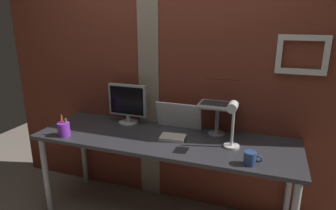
% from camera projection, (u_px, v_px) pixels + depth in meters
% --- Properties ---
extents(brick_wall_back, '(3.49, 0.16, 2.57)m').
position_uv_depth(brick_wall_back, '(175.00, 68.00, 2.61)').
color(brick_wall_back, brown).
rests_on(brick_wall_back, ground_plane).
extents(desk, '(2.13, 0.68, 0.77)m').
position_uv_depth(desk, '(164.00, 146.00, 2.41)').
color(desk, '#333338').
rests_on(desk, ground_plane).
extents(monitor, '(0.36, 0.18, 0.37)m').
position_uv_depth(monitor, '(128.00, 102.00, 2.67)').
color(monitor, '#ADB2B7').
rests_on(monitor, desk).
extents(laptop_stand, '(0.28, 0.22, 0.25)m').
position_uv_depth(laptop_stand, '(217.00, 115.00, 2.42)').
color(laptop_stand, gray).
rests_on(laptop_stand, desk).
extents(laptop, '(0.32, 0.30, 0.21)m').
position_uv_depth(laptop, '(219.00, 97.00, 2.44)').
color(laptop, '#ADB2B7').
rests_on(laptop, laptop_stand).
extents(whiteboard_panel, '(0.40, 0.08, 0.24)m').
position_uv_depth(whiteboard_panel, '(179.00, 116.00, 2.57)').
color(whiteboard_panel, white).
rests_on(whiteboard_panel, desk).
extents(desk_lamp, '(0.12, 0.20, 0.38)m').
position_uv_depth(desk_lamp, '(232.00, 120.00, 2.10)').
color(desk_lamp, white).
rests_on(desk_lamp, desk).
extents(pen_cup, '(0.10, 0.10, 0.18)m').
position_uv_depth(pen_cup, '(64.00, 129.00, 2.41)').
color(pen_cup, purple).
rests_on(pen_cup, desk).
extents(coffee_mug, '(0.12, 0.08, 0.09)m').
position_uv_depth(coffee_mug, '(250.00, 158.00, 1.94)').
color(coffee_mug, '#2D4C8C').
rests_on(coffee_mug, desk).
extents(paper_clutter_stack, '(0.21, 0.16, 0.02)m').
position_uv_depth(paper_clutter_stack, '(173.00, 137.00, 2.36)').
color(paper_clutter_stack, silver).
rests_on(paper_clutter_stack, desk).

